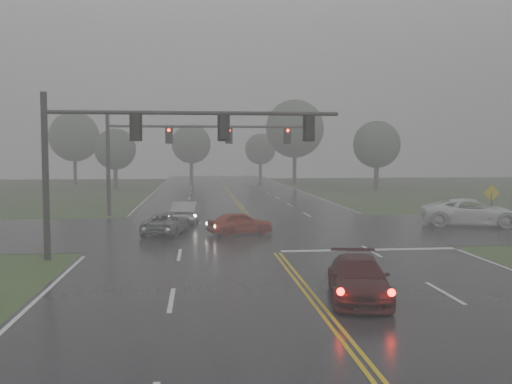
{
  "coord_description": "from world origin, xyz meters",
  "views": [
    {
      "loc": [
        -3.65,
        -11.93,
        4.69
      ],
      "look_at": [
        -0.78,
        16.0,
        2.73
      ],
      "focal_mm": 40.0,
      "sensor_mm": 36.0,
      "label": 1
    }
  ],
  "objects": [
    {
      "name": "sign_diamond_east",
      "position": [
        15.43,
        23.33,
        1.74
      ],
      "size": [
        1.07,
        0.15,
        2.58
      ],
      "rotation": [
        0.0,
        0.0,
        -0.1
      ],
      "color": "black",
      "rests_on": "ground"
    },
    {
      "name": "main_road",
      "position": [
        0.0,
        20.0,
        0.0
      ],
      "size": [
        18.0,
        160.0,
        0.02
      ],
      "primitive_type": "cube",
      "color": "black",
      "rests_on": "ground"
    },
    {
      "name": "tree_n_mid",
      "position": [
        -4.6,
        79.0,
        5.96
      ],
      "size": [
        6.17,
        6.17,
        9.06
      ],
      "color": "#342B22",
      "rests_on": "ground"
    },
    {
      "name": "signal_gantry_far",
      "position": [
        -5.47,
        30.99,
        5.31
      ],
      "size": [
        15.0,
        0.38,
        7.49
      ],
      "color": "black",
      "rests_on": "ground"
    },
    {
      "name": "tree_nw_a",
      "position": [
        -14.05,
        62.09,
        5.07
      ],
      "size": [
        5.25,
        5.25,
        7.72
      ],
      "color": "#342B22",
      "rests_on": "ground"
    },
    {
      "name": "tree_n_far",
      "position": [
        7.29,
        87.05,
        5.22
      ],
      "size": [
        5.41,
        5.41,
        7.94
      ],
      "color": "#342B22",
      "rests_on": "ground"
    },
    {
      "name": "signal_gantry_near",
      "position": [
        -6.2,
        13.52,
        5.11
      ],
      "size": [
        13.03,
        0.32,
        7.28
      ],
      "color": "black",
      "rests_on": "ground"
    },
    {
      "name": "sedan_maroon",
      "position": [
        1.44,
        5.56,
        0.0
      ],
      "size": [
        2.62,
        4.77,
        1.31
      ],
      "primitive_type": "imported",
      "rotation": [
        0.0,
        0.0,
        -0.18
      ],
      "color": "#36090A",
      "rests_on": "ground"
    },
    {
      "name": "tree_e_near",
      "position": [
        18.46,
        56.9,
        5.64
      ],
      "size": [
        5.85,
        5.85,
        8.59
      ],
      "color": "#342B22",
      "rests_on": "ground"
    },
    {
      "name": "pickup_white",
      "position": [
        13.69,
        22.47,
        0.0
      ],
      "size": [
        6.71,
        4.43,
        1.71
      ],
      "primitive_type": "imported",
      "rotation": [
        0.0,
        0.0,
        1.29
      ],
      "color": "white",
      "rests_on": "ground"
    },
    {
      "name": "sedan_silver",
      "position": [
        -4.43,
        25.87,
        0.0
      ],
      "size": [
        1.87,
        4.47,
        1.44
      ],
      "primitive_type": "imported",
      "rotation": [
        0.0,
        0.0,
        3.06
      ],
      "color": "#9A9CA1",
      "rests_on": "ground"
    },
    {
      "name": "stop_bar",
      "position": [
        4.5,
        14.4,
        0.0
      ],
      "size": [
        8.5,
        0.5,
        0.01
      ],
      "primitive_type": "cube",
      "color": "silver",
      "rests_on": "ground"
    },
    {
      "name": "car_grey",
      "position": [
        -5.46,
        20.93,
        0.0
      ],
      "size": [
        2.93,
        4.74,
        1.22
      ],
      "primitive_type": "imported",
      "rotation": [
        0.0,
        0.0,
        2.93
      ],
      "color": "#595C60",
      "rests_on": "ground"
    },
    {
      "name": "tree_nw_b",
      "position": [
        -21.26,
        72.66,
        6.92
      ],
      "size": [
        7.16,
        7.16,
        10.51
      ],
      "color": "#342B22",
      "rests_on": "ground"
    },
    {
      "name": "ground",
      "position": [
        0.0,
        0.0,
        0.0
      ],
      "size": [
        180.0,
        180.0,
        0.0
      ],
      "primitive_type": "plane",
      "color": "#2D401B",
      "rests_on": "ground"
    },
    {
      "name": "sedan_red",
      "position": [
        -1.24,
        20.34,
        0.0
      ],
      "size": [
        4.04,
        2.59,
        1.28
      ],
      "primitive_type": "imported",
      "rotation": [
        0.0,
        0.0,
        1.88
      ],
      "color": "#9E1F0E",
      "rests_on": "ground"
    },
    {
      "name": "tree_ne_a",
      "position": [
        10.21,
        68.84,
        8.03
      ],
      "size": [
        8.31,
        8.31,
        12.2
      ],
      "color": "#342B22",
      "rests_on": "ground"
    },
    {
      "name": "cross_street",
      "position": [
        0.0,
        22.0,
        0.0
      ],
      "size": [
        120.0,
        14.0,
        0.02
      ],
      "primitive_type": "cube",
      "color": "black",
      "rests_on": "ground"
    }
  ]
}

